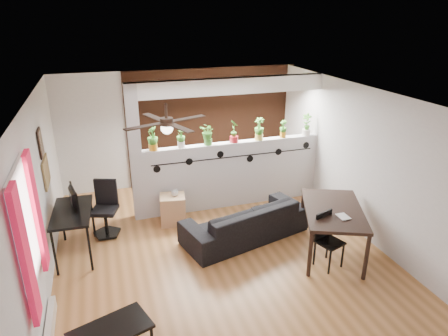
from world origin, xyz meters
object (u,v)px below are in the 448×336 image
at_px(potted_plant_0, 152,138).
at_px(computer_desk, 72,215).
at_px(sofa, 245,221).
at_px(potted_plant_1, 181,137).
at_px(potted_plant_6, 307,124).
at_px(ceiling_fan, 167,124).
at_px(potted_plant_5, 283,128).
at_px(office_chair, 106,212).
at_px(cup, 175,193).
at_px(cube_shelf, 173,209).
at_px(potted_plant_4, 259,128).
at_px(potted_plant_2, 208,133).
at_px(coffee_table, 110,332).
at_px(folding_chair, 326,234).
at_px(dining_table, 333,213).
at_px(potted_plant_3, 234,130).

height_order(potted_plant_0, computer_desk, potted_plant_0).
distance_m(potted_plant_0, sofa, 2.27).
height_order(potted_plant_1, potted_plant_6, potted_plant_6).
distance_m(ceiling_fan, potted_plant_6, 3.72).
distance_m(potted_plant_5, potted_plant_6, 0.53).
distance_m(potted_plant_0, office_chair, 1.56).
height_order(potted_plant_1, cup, potted_plant_1).
xyz_separation_m(potted_plant_0, potted_plant_6, (3.16, -0.00, 0.00)).
height_order(potted_plant_1, potted_plant_5, potted_plant_1).
relative_size(potted_plant_0, potted_plant_5, 1.27).
distance_m(potted_plant_6, cube_shelf, 3.23).
relative_size(potted_plant_0, potted_plant_6, 0.98).
distance_m(sofa, office_chair, 2.47).
height_order(potted_plant_4, cube_shelf, potted_plant_4).
distance_m(potted_plant_2, coffee_table, 4.10).
distance_m(ceiling_fan, potted_plant_4, 2.88).
relative_size(cup, folding_chair, 0.14).
xyz_separation_m(potted_plant_4, cup, (-1.82, -0.41, -0.97)).
bearing_deg(cube_shelf, cup, 9.29).
bearing_deg(ceiling_fan, potted_plant_2, 59.19).
bearing_deg(dining_table, potted_plant_4, 101.00).
relative_size(potted_plant_3, dining_table, 0.27).
distance_m(potted_plant_3, dining_table, 2.52).
relative_size(ceiling_fan, cup, 9.28).
bearing_deg(potted_plant_5, potted_plant_6, 0.00).
distance_m(cup, folding_chair, 2.82).
distance_m(potted_plant_1, potted_plant_3, 1.05).
relative_size(potted_plant_2, coffee_table, 0.43).
bearing_deg(potted_plant_1, sofa, -57.38).
bearing_deg(potted_plant_2, potted_plant_5, -0.00).
relative_size(cup, coffee_table, 0.13).
relative_size(potted_plant_6, cube_shelf, 0.82).
bearing_deg(office_chair, dining_table, -26.43).
bearing_deg(coffee_table, cube_shelf, 66.38).
height_order(ceiling_fan, cube_shelf, ceiling_fan).
bearing_deg(sofa, potted_plant_4, -134.84).
xyz_separation_m(ceiling_fan, potted_plant_6, (3.18, 1.80, -0.72)).
xyz_separation_m(potted_plant_0, potted_plant_2, (1.05, -0.00, -0.01)).
distance_m(office_chair, folding_chair, 3.79).
bearing_deg(potted_plant_4, cube_shelf, -167.63).
bearing_deg(potted_plant_3, cube_shelf, -163.02).
distance_m(potted_plant_0, potted_plant_2, 1.05).
bearing_deg(office_chair, potted_plant_0, 24.04).
bearing_deg(computer_desk, ceiling_fan, -29.86).
xyz_separation_m(potted_plant_0, coffee_table, (-1.04, -3.32, -1.22)).
relative_size(sofa, coffee_table, 2.13).
bearing_deg(potted_plant_2, office_chair, -167.98).
bearing_deg(folding_chair, computer_desk, 158.65).
xyz_separation_m(potted_plant_1, coffee_table, (-1.56, -3.32, -1.19)).
xyz_separation_m(potted_plant_5, dining_table, (-0.11, -2.16, -0.82)).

